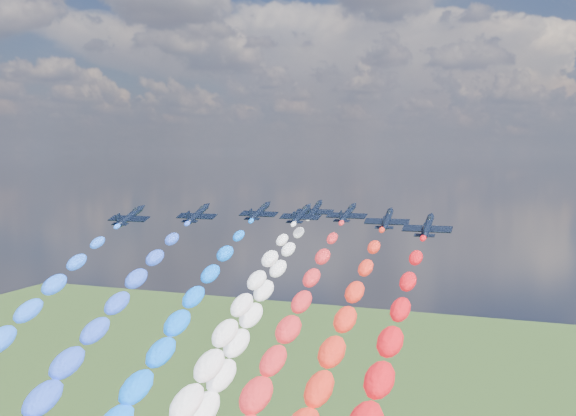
% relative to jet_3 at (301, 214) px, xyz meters
% --- Properties ---
extents(jet_0, '(9.76, 13.28, 6.94)m').
position_rel_jet_3_xyz_m(jet_0, '(-35.31, -18.21, 0.00)').
color(jet_0, black).
extents(jet_1, '(9.73, 13.26, 6.94)m').
position_rel_jet_3_xyz_m(jet_1, '(-23.69, -7.19, 0.00)').
color(jet_1, black).
extents(trail_1, '(6.35, 99.75, 58.23)m').
position_rel_jet_3_xyz_m(trail_1, '(-23.69, -59.11, -27.73)').
color(trail_1, blue).
extents(jet_2, '(10.57, 13.86, 6.94)m').
position_rel_jet_3_xyz_m(jet_2, '(-12.23, 3.60, 0.00)').
color(jet_2, black).
extents(trail_2, '(6.35, 99.75, 58.23)m').
position_rel_jet_3_xyz_m(trail_2, '(-12.23, -48.31, -27.73)').
color(trail_2, '#0667FF').
extents(jet_3, '(10.32, 13.69, 6.94)m').
position_rel_jet_3_xyz_m(jet_3, '(0.00, 0.00, 0.00)').
color(jet_3, black).
extents(trail_3, '(6.35, 99.75, 58.23)m').
position_rel_jet_3_xyz_m(trail_3, '(0.00, -51.92, -27.73)').
color(trail_3, white).
extents(jet_4, '(9.99, 13.45, 6.94)m').
position_rel_jet_3_xyz_m(jet_4, '(-1.35, 14.47, 0.00)').
color(jet_4, black).
extents(trail_4, '(6.35, 99.75, 58.23)m').
position_rel_jet_3_xyz_m(trail_4, '(-1.35, -37.44, -27.73)').
color(trail_4, white).
extents(jet_5, '(10.60, 13.88, 6.94)m').
position_rel_jet_3_xyz_m(jet_5, '(9.49, 6.58, 0.00)').
color(jet_5, black).
extents(trail_5, '(6.35, 99.75, 58.23)m').
position_rel_jet_3_xyz_m(trail_5, '(9.49, -45.34, -27.73)').
color(trail_5, red).
extents(jet_6, '(10.42, 13.76, 6.94)m').
position_rel_jet_3_xyz_m(jet_6, '(21.64, -4.37, 0.00)').
color(jet_6, black).
extents(jet_7, '(9.88, 13.36, 6.94)m').
position_rel_jet_3_xyz_m(jet_7, '(32.28, -15.71, 0.00)').
color(jet_7, black).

